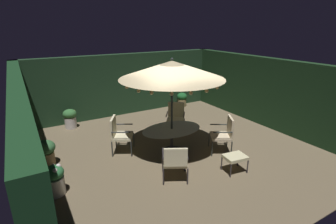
# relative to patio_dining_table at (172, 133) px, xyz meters

# --- Properties ---
(ground_plane) EXTENTS (7.94, 7.91, 0.02)m
(ground_plane) POSITION_rel_patio_dining_table_xyz_m (0.23, 0.13, -0.59)
(ground_plane) COLOR brown
(hedge_backdrop_rear) EXTENTS (7.94, 0.30, 2.42)m
(hedge_backdrop_rear) POSITION_rel_patio_dining_table_xyz_m (0.23, 3.93, 0.63)
(hedge_backdrop_rear) COLOR #1C3520
(hedge_backdrop_rear) RESTS_ON ground_plane
(hedge_backdrop_left) EXTENTS (0.30, 7.91, 2.42)m
(hedge_backdrop_left) POSITION_rel_patio_dining_table_xyz_m (-3.59, 0.13, 0.63)
(hedge_backdrop_left) COLOR #15371C
(hedge_backdrop_left) RESTS_ON ground_plane
(hedge_backdrop_right) EXTENTS (0.30, 7.91, 2.42)m
(hedge_backdrop_right) POSITION_rel_patio_dining_table_xyz_m (4.05, 0.13, 0.63)
(hedge_backdrop_right) COLOR #19331B
(hedge_backdrop_right) RESTS_ON ground_plane
(patio_dining_table) EXTENTS (1.76, 1.18, 0.70)m
(patio_dining_table) POSITION_rel_patio_dining_table_xyz_m (0.00, 0.00, 0.00)
(patio_dining_table) COLOR #2F2A30
(patio_dining_table) RESTS_ON ground_plane
(patio_umbrella) EXTENTS (2.83, 2.83, 2.68)m
(patio_umbrella) POSITION_rel_patio_dining_table_xyz_m (-0.00, -0.00, 1.79)
(patio_umbrella) COLOR #293234
(patio_umbrella) RESTS_ON ground_plane
(patio_chair_north) EXTENTS (0.80, 0.83, 1.04)m
(patio_chair_north) POSITION_rel_patio_dining_table_xyz_m (-1.30, 0.73, 0.02)
(patio_chair_north) COLOR #2A2E2F
(patio_chair_north) RESTS_ON ground_plane
(patio_chair_northeast) EXTENTS (0.79, 0.80, 0.91)m
(patio_chair_northeast) POSITION_rel_patio_dining_table_xyz_m (-0.70, -1.31, -0.05)
(patio_chair_northeast) COLOR #2F2A2D
(patio_chair_northeast) RESTS_ON ground_plane
(patio_chair_east) EXTENTS (0.80, 0.82, 1.04)m
(patio_chair_east) POSITION_rel_patio_dining_table_xyz_m (1.29, -0.77, 0.01)
(patio_chair_east) COLOR #2A302C
(patio_chair_east) RESTS_ON ground_plane
(patio_chair_southeast) EXTENTS (0.83, 0.83, 0.99)m
(patio_chair_southeast) POSITION_rel_patio_dining_table_xyz_m (0.89, 1.21, -0.02)
(patio_chair_southeast) COLOR #2E2931
(patio_chair_southeast) RESTS_ON ground_plane
(ottoman_footrest) EXTENTS (0.58, 0.48, 0.44)m
(ottoman_footrest) POSITION_rel_patio_dining_table_xyz_m (0.78, -1.74, -0.20)
(ottoman_footrest) COLOR #312D30
(ottoman_footrest) RESTS_ON ground_plane
(potted_plant_back_right) EXTENTS (0.46, 0.46, 0.68)m
(potted_plant_back_right) POSITION_rel_patio_dining_table_xyz_m (-2.16, 3.36, -0.21)
(potted_plant_back_right) COLOR beige
(potted_plant_back_right) RESTS_ON ground_plane
(potted_plant_back_left) EXTENTS (0.43, 0.43, 0.68)m
(potted_plant_back_left) POSITION_rel_patio_dining_table_xyz_m (-3.21, -0.46, -0.22)
(potted_plant_back_left) COLOR beige
(potted_plant_back_left) RESTS_ON ground_plane
(potted_plant_left_near) EXTENTS (0.45, 0.45, 0.61)m
(potted_plant_left_near) POSITION_rel_patio_dining_table_xyz_m (2.68, 3.55, -0.25)
(potted_plant_left_near) COLOR olive
(potted_plant_left_near) RESTS_ON ground_plane
(potted_plant_left_far) EXTENTS (0.53, 0.53, 0.68)m
(potted_plant_left_far) POSITION_rel_patio_dining_table_xyz_m (-3.23, 0.98, -0.20)
(potted_plant_left_far) COLOR olive
(potted_plant_left_far) RESTS_ON ground_plane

